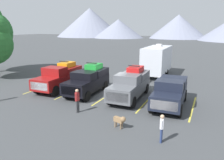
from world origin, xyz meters
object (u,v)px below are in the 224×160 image
Objects in this scene: person_a at (162,127)px; dog at (120,120)px; pickup_truck_c at (131,84)px; camper_trailer_a at (157,60)px; person_c at (77,99)px; pickup_truck_a at (60,77)px; pickup_truck_b at (88,80)px; pickup_truck_d at (170,92)px.

person_a is 2.61m from dog.
camper_trailer_a is (-0.01, 9.29, 0.80)m from pickup_truck_c.
pickup_truck_c is at bearing 64.43° from person_c.
pickup_truck_b is (3.20, -0.07, -0.01)m from pickup_truck_a.
pickup_truck_a reaches higher than person_a.
pickup_truck_b is 3.92m from pickup_truck_c.
pickup_truck_c is 9.33m from camper_trailer_a.
person_a is at bearing -83.89° from pickup_truck_d.
pickup_truck_c is 3.86× the size of person_a.
camper_trailer_a is 8.36× the size of dog.
dog is (1.48, -15.03, -1.45)m from camper_trailer_a.
person_c reaches higher than dog.
pickup_truck_d is 6.92m from person_c.
pickup_truck_a is at bearing 147.55° from dog.
pickup_truck_d is (3.39, -0.61, -0.09)m from pickup_truck_c.
pickup_truck_b is at bearing -1.28° from pickup_truck_a.
pickup_truck_c reaches higher than person_a.
pickup_truck_d is at bearing 35.78° from person_c.
pickup_truck_c is (7.10, 0.29, -0.02)m from pickup_truck_a.
camper_trailer_a reaches higher than pickup_truck_c.
camper_trailer_a is at bearing 95.61° from dog.
person_a is (0.61, -5.69, -0.22)m from pickup_truck_d.
camper_trailer_a reaches higher than pickup_truck_a.
person_c is (1.67, -4.30, -0.22)m from pickup_truck_b.
person_a is at bearing -14.83° from person_c.
pickup_truck_c is 7.47m from person_a.
dog is (3.70, -1.08, -0.43)m from person_c.
pickup_truck_d reaches higher than person_c.
pickup_truck_c is 1.12× the size of pickup_truck_d.
pickup_truck_c is 5.17m from person_c.
pickup_truck_a is 0.75× the size of camper_trailer_a.
person_a is 0.91× the size of person_c.
dog is (5.37, -5.38, -0.65)m from pickup_truck_b.
pickup_truck_d is 5.50m from dog.
pickup_truck_b is 0.89× the size of pickup_truck_c.
pickup_truck_b is 3.10× the size of person_c.
dog is (8.57, -5.45, -0.66)m from pickup_truck_a.
pickup_truck_b reaches higher than pickup_truck_a.
pickup_truck_b is 0.71× the size of camper_trailer_a.
camper_trailer_a reaches higher than pickup_truck_b.
pickup_truck_d is at bearing 69.49° from dog.
pickup_truck_b reaches higher than dog.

